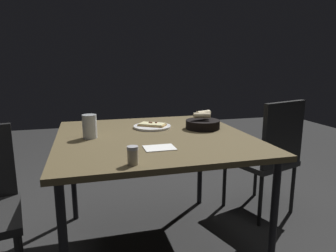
{
  "coord_description": "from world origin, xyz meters",
  "views": [
    {
      "loc": [
        0.39,
        1.76,
        1.2
      ],
      "look_at": [
        -0.08,
        0.02,
        0.82
      ],
      "focal_mm": 32.53,
      "sensor_mm": 36.0,
      "label": 1
    }
  ],
  "objects_px": {
    "pepper_shaker": "(133,156)",
    "chair_near": "(269,152)",
    "pizza_plate": "(152,126)",
    "dining_table": "(154,144)",
    "bread_basket": "(202,123)",
    "beer_glass": "(90,127)"
  },
  "relations": [
    {
      "from": "pepper_shaker",
      "to": "chair_near",
      "type": "bearing_deg",
      "value": -148.5
    },
    {
      "from": "dining_table",
      "to": "beer_glass",
      "type": "xyz_separation_m",
      "value": [
        0.37,
        -0.03,
        0.12
      ]
    },
    {
      "from": "bread_basket",
      "to": "chair_near",
      "type": "relative_size",
      "value": 0.25
    },
    {
      "from": "pepper_shaker",
      "to": "chair_near",
      "type": "xyz_separation_m",
      "value": [
        -1.16,
        -0.71,
        -0.28
      ]
    },
    {
      "from": "dining_table",
      "to": "chair_near",
      "type": "bearing_deg",
      "value": -167.49
    },
    {
      "from": "chair_near",
      "to": "bread_basket",
      "type": "bearing_deg",
      "value": 10.76
    },
    {
      "from": "chair_near",
      "to": "dining_table",
      "type": "bearing_deg",
      "value": 12.51
    },
    {
      "from": "beer_glass",
      "to": "pepper_shaker",
      "type": "height_order",
      "value": "beer_glass"
    },
    {
      "from": "bread_basket",
      "to": "chair_near",
      "type": "distance_m",
      "value": 0.68
    },
    {
      "from": "pizza_plate",
      "to": "chair_near",
      "type": "height_order",
      "value": "chair_near"
    },
    {
      "from": "pizza_plate",
      "to": "dining_table",
      "type": "bearing_deg",
      "value": 80.0
    },
    {
      "from": "dining_table",
      "to": "beer_glass",
      "type": "relative_size",
      "value": 8.43
    },
    {
      "from": "beer_glass",
      "to": "chair_near",
      "type": "height_order",
      "value": "chair_near"
    },
    {
      "from": "pizza_plate",
      "to": "chair_near",
      "type": "xyz_separation_m",
      "value": [
        -0.92,
        0.0,
        -0.26
      ]
    },
    {
      "from": "chair_near",
      "to": "pepper_shaker",
      "type": "bearing_deg",
      "value": 31.5
    },
    {
      "from": "pizza_plate",
      "to": "bread_basket",
      "type": "height_order",
      "value": "bread_basket"
    },
    {
      "from": "pizza_plate",
      "to": "pepper_shaker",
      "type": "height_order",
      "value": "pepper_shaker"
    },
    {
      "from": "beer_glass",
      "to": "pepper_shaker",
      "type": "distance_m",
      "value": 0.56
    },
    {
      "from": "beer_glass",
      "to": "chair_near",
      "type": "bearing_deg",
      "value": -172.38
    },
    {
      "from": "dining_table",
      "to": "chair_near",
      "type": "relative_size",
      "value": 1.27
    },
    {
      "from": "dining_table",
      "to": "chair_near",
      "type": "distance_m",
      "value": 1.0
    },
    {
      "from": "pizza_plate",
      "to": "pepper_shaker",
      "type": "relative_size",
      "value": 3.07
    }
  ]
}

